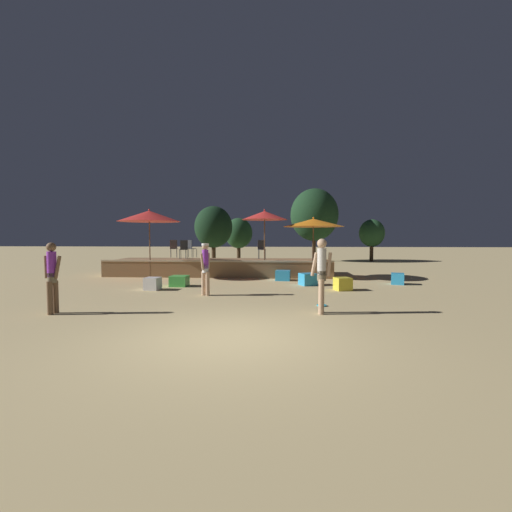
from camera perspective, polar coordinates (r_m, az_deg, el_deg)
ground_plane at (r=6.56m, az=-4.50°, el=-13.32°), size 120.00×120.00×0.00m
wooden_deck at (r=17.12m, az=-5.91°, el=-1.86°), size 10.70×3.02×0.81m
patio_umbrella_0 at (r=15.47m, az=1.43°, el=6.76°), size 2.06×2.06×3.11m
patio_umbrella_1 at (r=16.46m, az=-17.36°, el=6.35°), size 2.81×2.81×3.15m
patio_umbrella_2 at (r=15.72m, az=9.54°, el=5.48°), size 2.74×2.74×2.77m
cube_seat_0 at (r=13.33m, az=-12.66°, el=-4.08°), size 0.64×0.64×0.40m
cube_seat_1 at (r=14.62m, az=22.52°, el=-3.53°), size 0.59×0.59×0.44m
cube_seat_2 at (r=12.40m, az=14.26°, el=-4.53°), size 0.63×0.63×0.45m
cube_seat_3 at (r=13.43m, az=8.64°, el=-3.85°), size 0.74×0.74×0.46m
cube_seat_4 at (r=12.66m, az=-16.85°, el=-4.42°), size 0.53×0.53×0.44m
cube_seat_5 at (r=14.80m, az=4.52°, el=-3.24°), size 0.67×0.67×0.43m
person_0 at (r=11.00m, az=-8.43°, el=-1.72°), size 0.28×0.45×1.67m
person_1 at (r=9.61m, az=-30.85°, el=-2.76°), size 0.49×0.30×1.73m
person_2 at (r=8.44m, az=10.88°, el=-2.66°), size 0.51×0.31×1.83m
bistro_chair_0 at (r=17.94m, az=-10.77°, el=1.50°), size 0.48×0.48×0.90m
bistro_chair_1 at (r=18.11m, az=-13.56°, el=1.48°), size 0.42×0.43×0.90m
bistro_chair_2 at (r=16.80m, az=-11.97°, el=1.38°), size 0.46×0.46×0.90m
bistro_chair_3 at (r=16.56m, az=0.95°, el=1.42°), size 0.41×0.41×0.90m
frisbee_disc at (r=9.50m, az=10.91°, el=-8.08°), size 0.27×0.27×0.03m
background_tree_0 at (r=26.09m, az=-2.91°, el=3.80°), size 2.09×2.09×3.32m
background_tree_1 at (r=23.48m, az=-7.10°, el=4.80°), size 2.57×2.57×3.97m
background_tree_2 at (r=27.89m, az=18.74°, el=3.60°), size 1.92×1.92×3.24m
background_tree_3 at (r=26.89m, az=9.69°, el=6.77°), size 3.65×3.65×5.59m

